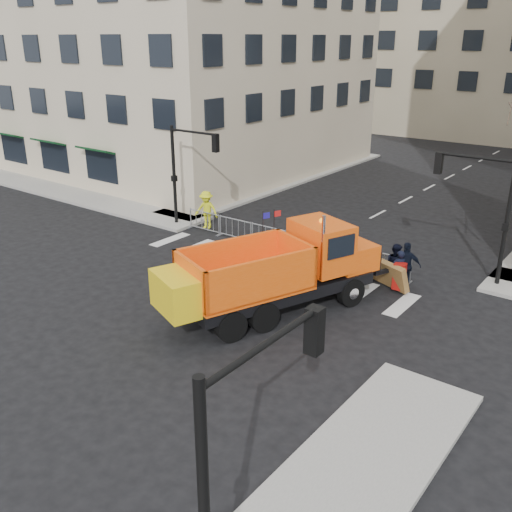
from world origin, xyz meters
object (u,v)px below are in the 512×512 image
Objects in this scene: cop_a at (399,270)px; cop_b at (395,265)px; cop_c at (406,266)px; worker at (206,210)px; plow_truck at (273,270)px; newspaper_box at (399,276)px.

cop_b reaches higher than cop_a.
cop_b is (-0.28, 0.28, 0.07)m from cop_a.
cop_c is 11.51m from worker.
cop_a is at bearing 30.73° from cop_c.
cop_b is (2.58, 5.03, -0.78)m from plow_truck.
worker reaches higher than cop_a.
cop_a is 11.36m from worker.
plow_truck is 10.26m from worker.
cop_a is at bearing 166.96° from cop_b.
plow_truck is at bearing -129.42° from newspaper_box.
cop_a is 0.85× the size of cop_c.
cop_b is at bearing -87.54° from cop_a.
worker is 11.52m from newspaper_box.
plow_truck is 5.52m from newspaper_box.
worker is at bearing 76.94° from plow_truck.
plow_truck is 5.06× the size of worker.
cop_c is (0.46, 0.00, 0.08)m from cop_b.
plow_truck reaches higher than newspaper_box.
cop_a is (2.86, 4.75, -0.85)m from plow_truck.
cop_c reaches higher than cop_a.
worker is (-11.49, 0.75, 0.16)m from cop_c.
cop_a reaches higher than newspaper_box.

